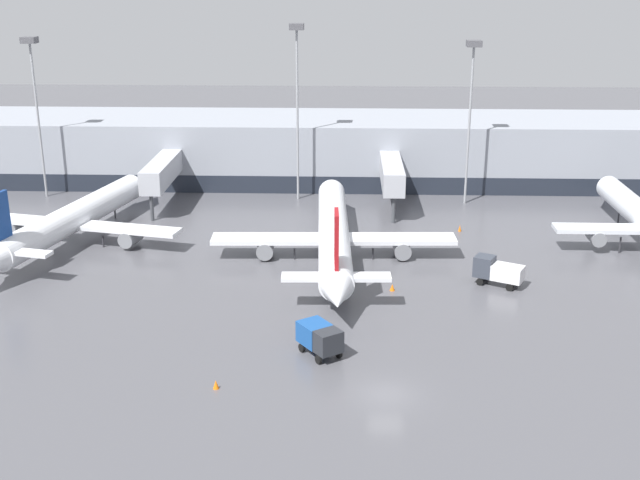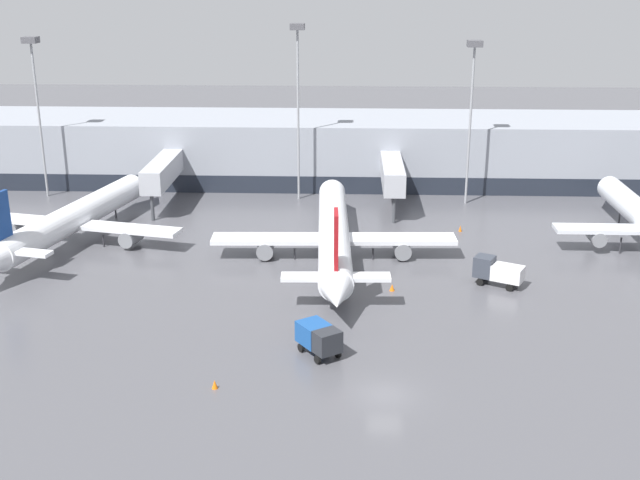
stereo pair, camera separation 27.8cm
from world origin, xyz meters
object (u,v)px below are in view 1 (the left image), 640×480
Objects in this scene: parked_jet_2 at (71,219)px; traffic_cone_2 at (216,384)px; apron_light_mast_2 at (472,78)px; traffic_cone_3 at (392,287)px; service_truck_1 at (497,270)px; parked_jet_3 at (334,234)px; apron_light_mast_3 at (297,66)px; apron_light_mast_0 at (33,74)px; service_truck_0 at (320,337)px; traffic_cone_1 at (460,228)px.

parked_jet_2 is 38.63m from traffic_cone_2.
traffic_cone_2 is 57.70m from apron_light_mast_2.
traffic_cone_3 is at bearing -97.74° from parked_jet_2.
service_truck_1 is 7.66× the size of traffic_cone_3.
parked_jet_3 is 1.75× the size of apron_light_mast_3.
apron_light_mast_0 is (-54.83, 30.03, 14.65)m from service_truck_1.
traffic_cone_2 is 61.77m from apron_light_mast_0.
service_truck_0 is at bearing 37.97° from traffic_cone_2.
apron_light_mast_3 is at bearing 10.80° from parked_jet_3.
service_truck_1 is 0.22× the size of apron_light_mast_3.
apron_light_mast_3 reaches higher than service_truck_1.
service_truck_0 is 0.88× the size of service_truck_1.
parked_jet_3 is 22.76m from service_truck_0.
apron_light_mast_0 is 0.92× the size of apron_light_mast_3.
traffic_cone_1 is 0.03× the size of apron_light_mast_3.
apron_light_mast_2 reaches higher than service_truck_0.
parked_jet_2 is at bearing 80.55° from parked_jet_3.
service_truck_1 is at bearing -55.02° from apron_light_mast_3.
traffic_cone_3 is at bearing -35.43° from apron_light_mast_0.
apron_light_mast_0 is at bearing 40.34° from parked_jet_2.
apron_light_mast_3 is (2.89, 51.03, 16.97)m from traffic_cone_2.
service_truck_0 is 5.95× the size of traffic_cone_1.
traffic_cone_2 is (-7.35, -5.74, -1.19)m from service_truck_0.
parked_jet_3 is 7.94× the size of service_truck_1.
apron_light_mast_3 is at bearing 176.52° from apron_light_mast_2.
apron_light_mast_2 is at bearing 70.20° from traffic_cone_3.
traffic_cone_2 is at bearing -125.57° from traffic_cone_3.
traffic_cone_1 is at bearing 119.45° from service_truck_0.
service_truck_0 reaches higher than traffic_cone_3.
apron_light_mast_2 is at bearing 123.29° from service_truck_0.
parked_jet_2 is at bearing 159.53° from traffic_cone_3.
service_truck_1 is 16.76m from traffic_cone_1.
apron_light_mast_0 is 1.01× the size of apron_light_mast_2.
parked_jet_3 is 53.80× the size of traffic_cone_1.
service_truck_1 is at bearing 41.37° from traffic_cone_2.
apron_light_mast_3 is (-4.46, 45.29, 15.78)m from service_truck_0.
parked_jet_2 is 44.04m from traffic_cone_1.
traffic_cone_1 is 0.04× the size of apron_light_mast_0.
traffic_cone_2 reaches higher than traffic_cone_3.
traffic_cone_2 is 1.03× the size of traffic_cone_3.
traffic_cone_3 is at bearing -71.11° from apron_light_mast_3.
apron_light_mast_2 is at bearing -56.45° from parked_jet_2.
traffic_cone_1 is (14.51, 9.24, -2.20)m from parked_jet_3.
parked_jet_3 is 17.35m from traffic_cone_1.
parked_jet_2 is at bearing -168.12° from service_truck_0.
apron_light_mast_0 is at bearing 144.57° from traffic_cone_3.
parked_jet_2 is 54.11× the size of traffic_cone_3.
service_truck_1 is 6.78× the size of traffic_cone_1.
parked_jet_2 is 0.89× the size of parked_jet_3.
parked_jet_2 is 37.30m from traffic_cone_3.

